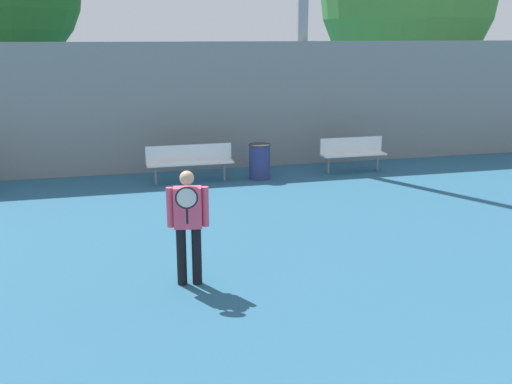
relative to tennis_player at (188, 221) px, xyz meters
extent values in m
cylinder|color=black|center=(-0.10, 0.03, -0.53)|extent=(0.14, 0.14, 0.86)
cylinder|color=black|center=(0.11, -0.01, -0.53)|extent=(0.14, 0.14, 0.86)
cube|color=#DB4C6B|center=(0.00, 0.01, 0.20)|extent=(0.42, 0.27, 0.59)
cylinder|color=#DB4C6B|center=(-0.24, 0.05, 0.20)|extent=(0.10, 0.10, 0.57)
cylinder|color=#DB4C6B|center=(0.24, -0.03, 0.20)|extent=(0.10, 0.10, 0.57)
sphere|color=#DBAD89|center=(0.00, 0.01, 0.62)|extent=(0.20, 0.20, 0.20)
cylinder|color=black|center=(-0.05, -0.27, 0.16)|extent=(0.03, 0.03, 0.22)
torus|color=black|center=(-0.05, -0.27, 0.41)|extent=(0.31, 0.08, 0.31)
cylinder|color=silver|center=(-0.05, -0.27, 0.41)|extent=(0.26, 0.05, 0.27)
cube|color=white|center=(0.92, 6.09, -0.48)|extent=(2.10, 0.40, 0.04)
cylinder|color=gray|center=(0.09, 6.09, -0.73)|extent=(0.06, 0.06, 0.46)
cylinder|color=gray|center=(1.76, 6.09, -0.73)|extent=(0.06, 0.06, 0.46)
cube|color=white|center=(0.92, 6.27, -0.26)|extent=(2.10, 0.04, 0.40)
cube|color=white|center=(5.19, 6.09, -0.48)|extent=(1.72, 0.40, 0.04)
cylinder|color=gray|center=(4.50, 6.09, -0.73)|extent=(0.06, 0.06, 0.46)
cylinder|color=gray|center=(5.87, 6.09, -0.73)|extent=(0.06, 0.06, 0.46)
cube|color=white|center=(5.19, 6.27, -0.26)|extent=(1.72, 0.04, 0.40)
cylinder|color=navy|center=(2.65, 6.03, -0.54)|extent=(0.52, 0.52, 0.84)
cylinder|color=#333338|center=(2.65, 6.03, -0.10)|extent=(0.55, 0.55, 0.04)
cube|color=gray|center=(2.60, 7.44, 0.70)|extent=(35.92, 0.06, 3.32)
cylinder|color=brown|center=(10.30, 13.32, 0.18)|extent=(0.42, 0.42, 2.26)
cylinder|color=brown|center=(-4.04, 13.42, 0.46)|extent=(0.42, 0.42, 2.83)
camera|label=1|loc=(-1.09, -8.02, 2.56)|focal=42.00mm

